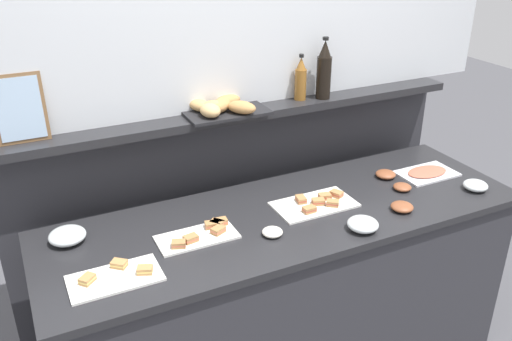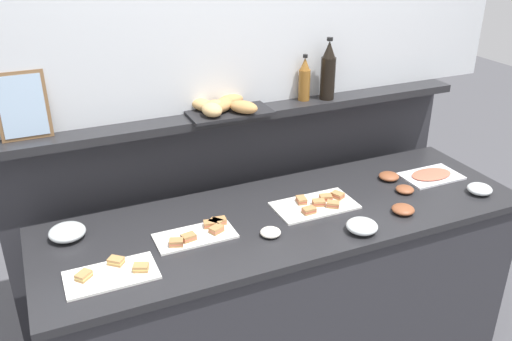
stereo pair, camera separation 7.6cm
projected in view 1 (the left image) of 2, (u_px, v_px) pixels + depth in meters
ground_plane at (237, 301)px, 3.34m from camera, size 12.00×12.00×0.00m
buffet_counter at (286, 296)px, 2.65m from camera, size 2.22×0.72×0.93m
back_ledge_unit at (240, 211)px, 2.99m from camera, size 2.41×0.22×1.28m
sandwich_platter_front at (316, 203)px, 2.51m from camera, size 0.38×0.21×0.04m
sandwich_platter_rear at (116, 277)px, 2.01m from camera, size 0.34×0.18×0.04m
sandwich_platter_side at (201, 234)px, 2.27m from camera, size 0.33×0.16×0.04m
cold_cuts_platter at (427, 173)px, 2.81m from camera, size 0.30×0.19×0.02m
glass_bowl_large at (475, 186)px, 2.65m from camera, size 0.12×0.12×0.05m
glass_bowl_medium at (67, 236)px, 2.23m from camera, size 0.15×0.15×0.06m
glass_bowl_small at (363, 225)px, 2.31m from camera, size 0.13×0.13×0.05m
condiment_bowl_dark at (402, 187)px, 2.65m from camera, size 0.09×0.09×0.03m
condiment_bowl_cream at (386, 174)px, 2.77m from camera, size 0.10×0.10×0.04m
condiment_bowl_red at (402, 207)px, 2.47m from camera, size 0.10×0.10×0.04m
condiment_bowl_teal at (272, 232)px, 2.28m from camera, size 0.09×0.09×0.03m
vinegar_bottle_amber at (301, 80)px, 2.77m from camera, size 0.06×0.06×0.24m
wine_bottle_dark at (324, 71)px, 2.77m from camera, size 0.08×0.08×0.32m
bread_basket at (221, 107)px, 2.59m from camera, size 0.40×0.30×0.08m
framed_picture at (19, 109)px, 2.24m from camera, size 0.21×0.06×0.29m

